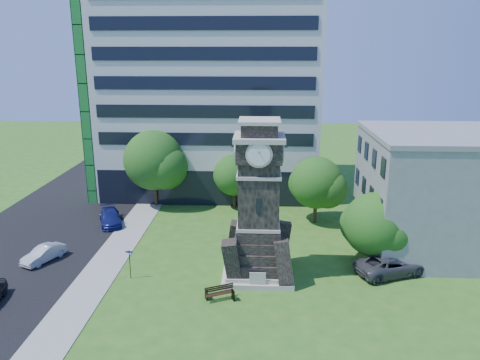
# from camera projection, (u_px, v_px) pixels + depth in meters

# --- Properties ---
(ground) EXTENTS (160.00, 160.00, 0.00)m
(ground) POSITION_uv_depth(u_px,v_px,m) (218.00, 285.00, 35.05)
(ground) COLOR #2D601B
(ground) RESTS_ON ground
(sidewalk) EXTENTS (3.00, 70.00, 0.06)m
(sidewalk) POSITION_uv_depth(u_px,v_px,m) (113.00, 254.00, 40.28)
(sidewalk) COLOR gray
(sidewalk) RESTS_ON ground
(street) EXTENTS (14.00, 80.00, 0.02)m
(street) POSITION_uv_depth(u_px,v_px,m) (17.00, 252.00, 40.67)
(street) COLOR black
(street) RESTS_ON ground
(clock_tower) EXTENTS (5.40, 5.40, 12.22)m
(clock_tower) POSITION_uv_depth(u_px,v_px,m) (259.00, 211.00, 35.40)
(clock_tower) COLOR #B6AF9E
(clock_tower) RESTS_ON ground
(office_tall) EXTENTS (26.20, 15.11, 28.60)m
(office_tall) POSITION_uv_depth(u_px,v_px,m) (210.00, 73.00, 56.18)
(office_tall) COLOR silver
(office_tall) RESTS_ON ground
(office_low) EXTENTS (15.20, 12.20, 10.40)m
(office_low) POSITION_uv_depth(u_px,v_px,m) (455.00, 191.00, 40.42)
(office_low) COLOR gray
(office_low) RESTS_ON ground
(car_street_mid) EXTENTS (2.82, 4.06, 1.27)m
(car_street_mid) POSITION_uv_depth(u_px,v_px,m) (44.00, 254.00, 38.91)
(car_street_mid) COLOR #B7BBC0
(car_street_mid) RESTS_ON ground
(car_street_north) EXTENTS (3.69, 5.28, 1.42)m
(car_street_north) POSITION_uv_depth(u_px,v_px,m) (110.00, 217.00, 47.14)
(car_street_north) COLOR navy
(car_street_north) RESTS_ON ground
(car_east_lot) EXTENTS (6.27, 4.53, 1.59)m
(car_east_lot) POSITION_uv_depth(u_px,v_px,m) (391.00, 265.00, 36.55)
(car_east_lot) COLOR #4C4B50
(car_east_lot) RESTS_ON ground
(park_bench) EXTENTS (2.02, 0.54, 1.04)m
(park_bench) POSITION_uv_depth(u_px,v_px,m) (220.00, 292.00, 32.95)
(park_bench) COLOR black
(park_bench) RESTS_ON ground
(street_sign) EXTENTS (0.56, 0.06, 2.35)m
(street_sign) POSITION_uv_depth(u_px,v_px,m) (130.00, 261.00, 35.71)
(street_sign) COLOR black
(street_sign) RESTS_ON ground
(tree_nw) EXTENTS (7.32, 6.66, 8.60)m
(tree_nw) POSITION_uv_depth(u_px,v_px,m) (155.00, 162.00, 51.53)
(tree_nw) COLOR #332114
(tree_nw) RESTS_ON ground
(tree_nc) EXTENTS (5.01, 4.55, 6.03)m
(tree_nc) POSITION_uv_depth(u_px,v_px,m) (235.00, 176.00, 51.25)
(tree_nc) COLOR #332114
(tree_nc) RESTS_ON ground
(tree_ne) EXTENTS (5.77, 5.24, 6.81)m
(tree_ne) POSITION_uv_depth(u_px,v_px,m) (317.00, 184.00, 46.77)
(tree_ne) COLOR #332114
(tree_ne) RESTS_ON ground
(tree_east) EXTENTS (5.76, 5.24, 6.07)m
(tree_east) POSITION_uv_depth(u_px,v_px,m) (376.00, 226.00, 37.67)
(tree_east) COLOR #332114
(tree_east) RESTS_ON ground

